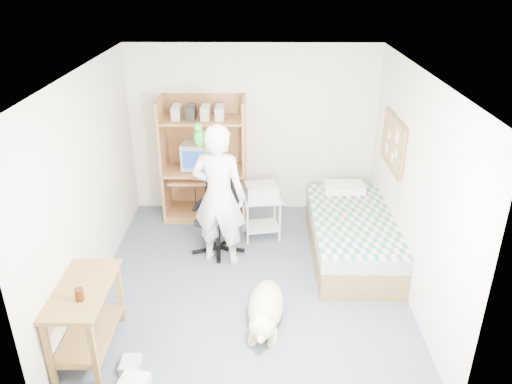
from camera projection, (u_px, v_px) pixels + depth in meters
floor at (250, 280)px, 6.04m from camera, size 4.00×4.00×0.00m
wall_back at (253, 130)px, 7.32m from camera, size 3.60×0.02×2.50m
wall_right at (413, 187)px, 5.49m from camera, size 0.02×4.00×2.50m
wall_left at (88, 186)px, 5.53m from camera, size 0.02×4.00×2.50m
ceiling at (249, 73)px, 4.98m from camera, size 3.60×4.00×0.02m
computer_hutch at (205, 164)px, 7.27m from camera, size 1.20×0.63×1.80m
bed at (351, 235)px, 6.47m from camera, size 1.02×2.02×0.66m
side_desk at (86, 310)px, 4.76m from camera, size 0.50×1.00×0.75m
corkboard at (393, 143)px, 6.23m from camera, size 0.04×0.94×0.66m
office_chair at (219, 222)px, 6.56m from camera, size 0.62×0.62×1.10m
person at (219, 196)px, 6.06m from camera, size 0.75×0.58×1.83m
parrot at (200, 136)px, 5.75m from camera, size 0.13×0.24×0.37m
dog at (265, 308)px, 5.25m from camera, size 0.45×1.18×0.44m
printer_cart at (261, 210)px, 6.85m from camera, size 0.57×0.49×0.61m
printer at (262, 191)px, 6.72m from camera, size 0.47×0.39×0.18m
crt_monitor at (197, 155)px, 7.22m from camera, size 0.43×0.46×0.38m
keyboard at (207, 178)px, 7.20m from camera, size 0.47×0.23×0.03m
pencil_cup at (225, 166)px, 7.19m from camera, size 0.08×0.08×0.12m
drink_glass at (79, 295)px, 4.46m from camera, size 0.08×0.08×0.12m
floor_box_a at (134, 382)px, 4.52m from camera, size 0.28×0.24×0.10m
floor_box_b at (131, 364)px, 4.73m from camera, size 0.18×0.22×0.08m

